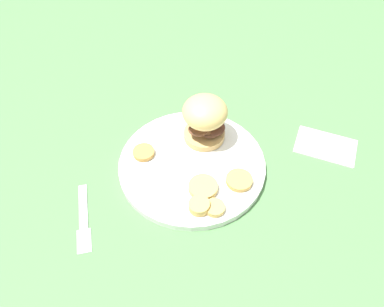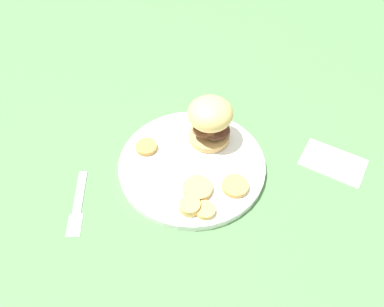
{
  "view_description": "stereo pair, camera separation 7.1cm",
  "coord_description": "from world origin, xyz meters",
  "views": [
    {
      "loc": [
        -0.45,
        -0.1,
        0.59
      ],
      "look_at": [
        0.0,
        0.0,
        0.04
      ],
      "focal_mm": 35.0,
      "sensor_mm": 36.0,
      "label": 1
    },
    {
      "loc": [
        -0.43,
        -0.16,
        0.59
      ],
      "look_at": [
        0.0,
        0.0,
        0.04
      ],
      "focal_mm": 35.0,
      "sensor_mm": 36.0,
      "label": 2
    }
  ],
  "objects": [
    {
      "name": "potato_round_0",
      "position": [
        -0.1,
        -0.03,
        0.02
      ],
      "size": [
        0.04,
        0.04,
        0.02
      ],
      "primitive_type": "cylinder",
      "color": "tan",
      "rests_on": "dinner_plate"
    },
    {
      "name": "potato_round_2",
      "position": [
        -0.1,
        -0.06,
        0.02
      ],
      "size": [
        0.04,
        0.04,
        0.01
      ],
      "primitive_type": "cylinder",
      "color": "tan",
      "rests_on": "dinner_plate"
    },
    {
      "name": "napkin",
      "position": [
        0.11,
        -0.26,
        0.0
      ],
      "size": [
        0.1,
        0.13,
        0.01
      ],
      "primitive_type": "cube",
      "rotation": [
        0.0,
        0.0,
        1.41
      ],
      "color": "white",
      "rests_on": "ground_plane"
    },
    {
      "name": "fork",
      "position": [
        -0.16,
        0.17,
        0.0
      ],
      "size": [
        0.14,
        0.08,
        0.0
      ],
      "color": "silver",
      "rests_on": "ground_plane"
    },
    {
      "name": "potato_round_1",
      "position": [
        -0.0,
        0.1,
        0.02
      ],
      "size": [
        0.04,
        0.04,
        0.01
      ],
      "primitive_type": "cylinder",
      "color": "#BC8942",
      "rests_on": "dinner_plate"
    },
    {
      "name": "ground_plane",
      "position": [
        0.0,
        0.0,
        0.0
      ],
      "size": [
        4.0,
        4.0,
        0.0
      ],
      "primitive_type": "plane",
      "color": "#4C7A47"
    },
    {
      "name": "potato_round_4",
      "position": [
        -0.03,
        -0.1,
        0.02
      ],
      "size": [
        0.05,
        0.05,
        0.01
      ],
      "primitive_type": "cylinder",
      "color": "tan",
      "rests_on": "dinner_plate"
    },
    {
      "name": "potato_round_3",
      "position": [
        -0.06,
        -0.03,
        0.02
      ],
      "size": [
        0.05,
        0.05,
        0.01
      ],
      "primitive_type": "cylinder",
      "color": "tan",
      "rests_on": "dinner_plate"
    },
    {
      "name": "dinner_plate",
      "position": [
        0.0,
        0.0,
        0.01
      ],
      "size": [
        0.29,
        0.29,
        0.02
      ],
      "color": "white",
      "rests_on": "ground_plane"
    },
    {
      "name": "sandwich",
      "position": [
        0.07,
        -0.01,
        0.07
      ],
      "size": [
        0.09,
        0.09,
        0.1
      ],
      "color": "tan",
      "rests_on": "dinner_plate"
    }
  ]
}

